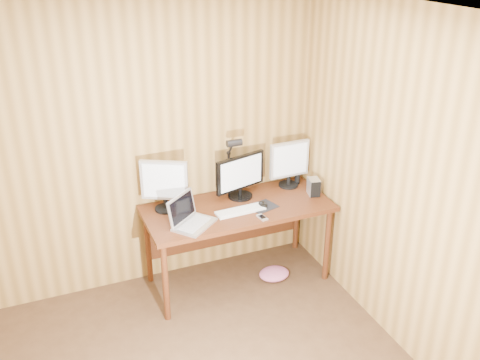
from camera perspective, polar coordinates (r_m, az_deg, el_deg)
room_shell at (r=2.74m, az=-5.45°, el=-11.59°), size 4.00×4.00×4.00m
desk at (r=4.69m, az=-0.57°, el=-3.77°), size 1.60×0.70×0.75m
monitor_center at (r=4.65m, az=0.03°, el=0.41°), size 0.49×0.22×0.39m
monitor_left at (r=4.46m, az=-8.07°, el=-0.43°), size 0.37×0.22×0.44m
monitor_right at (r=4.87m, az=5.28°, el=1.85°), size 0.38×0.18×0.43m
laptop at (r=4.30m, az=-5.45°, el=-4.01°), size 0.43×0.42×0.24m
keyboard at (r=4.49m, az=0.05°, el=-3.28°), size 0.43×0.15×0.02m
mousepad at (r=4.58m, az=2.44°, el=-2.83°), size 0.27×0.24×0.00m
mouse at (r=4.57m, az=2.45°, el=-2.60°), size 0.10×0.13×0.04m
hard_drive at (r=4.80m, az=7.87°, el=-0.72°), size 0.12×0.15×0.15m
phone at (r=4.39m, az=2.37°, el=-4.01°), size 0.07×0.12×0.02m
speaker at (r=5.00m, az=6.13°, el=0.26°), size 0.05×0.05×0.12m
desk_lamp at (r=4.64m, az=-0.88°, el=2.43°), size 0.13×0.19×0.58m
fabric_pile at (r=4.97m, az=3.66°, el=-9.95°), size 0.31×0.27×0.09m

